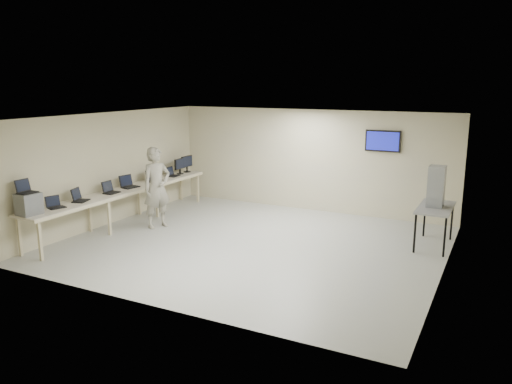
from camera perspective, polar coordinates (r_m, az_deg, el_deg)
The scene contains 15 objects.
room at distance 10.81m, azimuth -0.19°, elevation 1.19°, with size 8.01×7.01×2.81m.
workbench at distance 12.91m, azimuth -14.77°, elevation -0.02°, with size 0.76×6.00×0.90m.
equipment_box at distance 11.05m, azimuth -24.54°, elevation -1.24°, with size 0.37×0.42×0.44m, color slate.
laptop_on_box at distance 11.03m, azimuth -24.86°, elevation 0.26°, with size 0.29×0.36×0.28m.
laptop_0 at distance 11.46m, azimuth -21.98°, elevation -1.36°, with size 0.36×0.39×0.26m.
laptop_1 at distance 11.91m, azimuth -19.59°, elevation -0.63°, with size 0.41×0.44×0.29m.
laptop_2 at distance 12.55m, azimuth -16.36°, elevation 0.22°, with size 0.31×0.38×0.29m.
laptop_3 at distance 13.09m, azimuth -14.37°, elevation 0.86°, with size 0.40×0.45×0.31m.
laptop_4 at distance 13.77m, azimuth -11.70°, elevation 1.54°, with size 0.35×0.41×0.31m.
laptop_5 at distance 14.41m, azimuth -9.56°, elevation 2.07°, with size 0.31×0.36×0.27m.
monitor_near at distance 14.69m, azimuth -8.69°, elevation 3.11°, with size 0.20×0.46×0.45m.
monitor_far at distance 14.97m, azimuth -7.91°, elevation 3.38°, with size 0.22×0.49×0.49m.
soldier at distance 12.43m, azimuth -11.27°, elevation 0.49°, with size 0.73×0.48×1.99m, color slate.
side_table at distance 11.48m, azimuth 19.82°, elevation -1.93°, with size 0.69×1.48×0.89m.
storage_bins at distance 11.37m, azimuth 19.91°, elevation 0.61°, with size 0.34×0.38×0.89m.
Camera 1 is at (4.86, -9.38, 3.52)m, focal length 35.00 mm.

